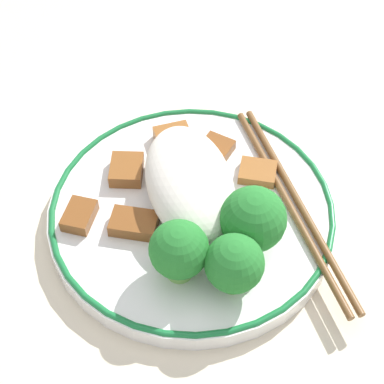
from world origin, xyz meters
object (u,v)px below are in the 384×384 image
at_px(broccoli_back_right, 253,220).
at_px(chopsticks, 294,203).
at_px(broccoli_back_left, 179,251).
at_px(plate, 192,213).
at_px(broccoli_back_center, 234,264).

xyz_separation_m(broccoli_back_right, chopsticks, (0.03, -0.04, -0.03)).
height_order(broccoli_back_left, chopsticks, broccoli_back_left).
relative_size(plate, broccoli_back_left, 4.47).
bearing_deg(broccoli_back_left, plate, -21.30).
bearing_deg(plate, broccoli_back_center, -170.12).
height_order(plate, broccoli_back_left, broccoli_back_left).
bearing_deg(chopsticks, plate, 79.54).
relative_size(broccoli_back_left, chopsticks, 0.24).
relative_size(broccoli_back_center, broccoli_back_right, 0.90).
bearing_deg(broccoli_back_left, chopsticks, -67.57).
distance_m(broccoli_back_left, broccoli_back_right, 0.06).
xyz_separation_m(plate, chopsticks, (-0.01, -0.08, 0.01)).
relative_size(plate, broccoli_back_right, 4.20).
bearing_deg(broccoli_back_right, broccoli_back_left, 103.65).
bearing_deg(chopsticks, broccoli_back_center, 132.38).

